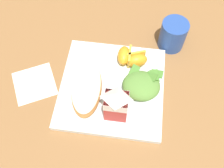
{
  "coord_description": "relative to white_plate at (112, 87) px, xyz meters",
  "views": [
    {
      "loc": [
        -0.05,
        0.34,
        0.64
      ],
      "look_at": [
        0.0,
        0.0,
        0.03
      ],
      "focal_mm": 41.64,
      "sensor_mm": 36.0,
      "label": 1
    }
  ],
  "objects": [
    {
      "name": "paper_napkin",
      "position": [
        0.22,
        0.01,
        -0.01
      ],
      "size": [
        0.15,
        0.15,
        0.0
      ],
      "primitive_type": "cube",
      "rotation": [
        0.0,
        0.0,
        0.49
      ],
      "color": "white",
      "rests_on": "ground"
    },
    {
      "name": "orange_wedge_front",
      "position": [
        -0.06,
        -0.08,
        0.03
      ],
      "size": [
        0.07,
        0.06,
        0.04
      ],
      "color": "orange",
      "rests_on": "white_plate"
    },
    {
      "name": "orange_wedge_middle",
      "position": [
        -0.02,
        -0.09,
        0.03
      ],
      "size": [
        0.04,
        0.06,
        0.04
      ],
      "color": "orange",
      "rests_on": "white_plate"
    },
    {
      "name": "drinking_blue_cup",
      "position": [
        -0.16,
        -0.18,
        0.04
      ],
      "size": [
        0.08,
        0.08,
        0.09
      ],
      "primitive_type": "cylinder",
      "color": "#284CA3",
      "rests_on": "ground"
    },
    {
      "name": "cheesy_pizza_bread",
      "position": [
        0.06,
        0.02,
        0.03
      ],
      "size": [
        0.1,
        0.18,
        0.04
      ],
      "color": "#A87038",
      "rests_on": "white_plate"
    },
    {
      "name": "green_salad_pile",
      "position": [
        -0.08,
        -0.0,
        0.03
      ],
      "size": [
        0.11,
        0.1,
        0.05
      ],
      "color": "#5B8E3D",
      "rests_on": "white_plate"
    },
    {
      "name": "white_plate",
      "position": [
        0.0,
        0.0,
        0.0
      ],
      "size": [
        0.28,
        0.28,
        0.02
      ],
      "primitive_type": "cube",
      "color": "silver",
      "rests_on": "ground"
    },
    {
      "name": "milk_carton",
      "position": [
        -0.02,
        0.08,
        0.07
      ],
      "size": [
        0.06,
        0.04,
        0.11
      ],
      "color": "#B7332D",
      "rests_on": "white_plate"
    },
    {
      "name": "ground",
      "position": [
        0.0,
        0.0,
        -0.01
      ],
      "size": [
        3.0,
        3.0,
        0.0
      ],
      "primitive_type": "plane",
      "color": "olive"
    }
  ]
}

